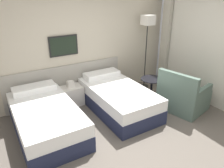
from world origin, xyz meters
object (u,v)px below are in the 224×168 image
floor_lamp (148,26)px  side_table (152,85)px  bed_near_door (46,118)px  bed_near_window (118,98)px  armchair (183,97)px  nightstand (71,95)px

floor_lamp → side_table: bearing=-118.3°
bed_near_door → bed_near_window: (1.57, 0.00, 0.00)m
bed_near_door → bed_near_window: same height
bed_near_window → side_table: bed_near_window is taller
floor_lamp → armchair: bearing=-92.3°
floor_lamp → armchair: size_ratio=1.79×
nightstand → floor_lamp: size_ratio=0.31×
floor_lamp → side_table: size_ratio=3.26×
nightstand → floor_lamp: (2.08, -0.04, 1.39)m
bed_near_window → side_table: bearing=-5.0°
nightstand → floor_lamp: 2.50m
bed_near_window → armchair: bearing=-29.7°
bed_near_window → armchair: 1.43m
nightstand → side_table: 1.86m
floor_lamp → armchair: 1.93m
side_table → bed_near_door: bearing=178.2°
side_table → nightstand: bearing=154.2°
nightstand → side_table: nightstand is taller
bed_near_door → nightstand: 1.07m
bed_near_window → nightstand: 1.07m
armchair → side_table: bearing=16.4°
nightstand → side_table: bearing=-25.8°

